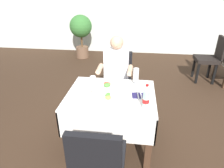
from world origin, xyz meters
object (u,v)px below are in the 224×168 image
(chair_near_camera_side, at_px, (99,161))
(seated_diner_far, at_px, (116,73))
(chair_far_diner_seat, at_px, (118,80))
(beer_glass_left, at_px, (136,76))
(potted_plant_corner, at_px, (81,30))
(plate_near_camera, at_px, (108,99))
(plate_far_diner, at_px, (108,85))
(beer_glass_middle, at_px, (93,84))
(background_chair_left, at_px, (211,57))
(cola_bottle_primary, at_px, (146,98))
(napkin_cutlery_set, at_px, (139,95))
(main_dining_table, at_px, (111,107))

(chair_near_camera_side, xyz_separation_m, seated_diner_far, (-0.02, 1.53, 0.16))
(chair_far_diner_seat, bearing_deg, seated_diner_far, -98.63)
(beer_glass_left, relative_size, potted_plant_corner, 0.18)
(plate_near_camera, height_order, plate_far_diner, plate_near_camera)
(plate_near_camera, relative_size, beer_glass_middle, 1.04)
(chair_near_camera_side, bearing_deg, chair_far_diner_seat, 90.00)
(beer_glass_middle, xyz_separation_m, background_chair_left, (2.04, 2.20, -0.31))
(plate_far_diner, relative_size, beer_glass_left, 1.12)
(plate_near_camera, bearing_deg, seated_diner_far, 90.22)
(seated_diner_far, height_order, plate_near_camera, seated_diner_far)
(beer_glass_left, height_order, background_chair_left, background_chair_left)
(chair_near_camera_side, distance_m, cola_bottle_primary, 0.76)
(background_chair_left, bearing_deg, beer_glass_middle, -132.94)
(chair_near_camera_side, bearing_deg, napkin_cutlery_set, 67.76)
(background_chair_left, bearing_deg, seated_diner_far, -141.21)
(background_chair_left, bearing_deg, napkin_cutlery_set, -124.28)
(plate_near_camera, xyz_separation_m, potted_plant_corner, (-1.27, 3.54, 0.01))
(beer_glass_middle, bearing_deg, cola_bottle_primary, -23.44)
(main_dining_table, relative_size, chair_far_diner_seat, 1.06)
(background_chair_left, xyz_separation_m, potted_plant_corner, (-3.12, 1.21, 0.23))
(chair_far_diner_seat, distance_m, potted_plant_corner, 2.90)
(plate_near_camera, bearing_deg, background_chair_left, 51.61)
(cola_bottle_primary, bearing_deg, beer_glass_left, 101.22)
(chair_near_camera_side, distance_m, potted_plant_corner, 4.42)
(potted_plant_corner, bearing_deg, seated_diner_far, -64.85)
(main_dining_table, bearing_deg, background_chair_left, 50.15)
(plate_near_camera, xyz_separation_m, beer_glass_middle, (-0.20, 0.14, 0.10))
(plate_near_camera, bearing_deg, chair_near_camera_side, -88.89)
(napkin_cutlery_set, bearing_deg, chair_near_camera_side, -112.24)
(plate_near_camera, bearing_deg, napkin_cutlery_set, 20.49)
(chair_far_diner_seat, relative_size, seated_diner_far, 0.77)
(plate_far_diner, bearing_deg, main_dining_table, -71.22)
(seated_diner_far, bearing_deg, cola_bottle_primary, -67.15)
(beer_glass_middle, distance_m, cola_bottle_primary, 0.66)
(plate_near_camera, height_order, potted_plant_corner, potted_plant_corner)
(chair_far_diner_seat, height_order, background_chair_left, same)
(chair_far_diner_seat, relative_size, plate_near_camera, 4.38)
(plate_near_camera, distance_m, beer_glass_middle, 0.26)
(seated_diner_far, bearing_deg, plate_near_camera, -89.78)
(cola_bottle_primary, bearing_deg, main_dining_table, 146.50)
(chair_near_camera_side, bearing_deg, beer_glass_left, 75.99)
(plate_far_diner, distance_m, background_chair_left, 2.77)
(seated_diner_far, xyz_separation_m, beer_glass_left, (0.30, -0.41, 0.15))
(seated_diner_far, xyz_separation_m, background_chair_left, (1.85, 1.49, -0.16))
(plate_near_camera, bearing_deg, chair_far_diner_seat, 89.20)
(main_dining_table, bearing_deg, chair_near_camera_side, -90.00)
(beer_glass_middle, bearing_deg, chair_far_diner_seat, 75.64)
(plate_near_camera, xyz_separation_m, background_chair_left, (1.85, 2.33, -0.21))
(chair_near_camera_side, xyz_separation_m, beer_glass_left, (0.28, 1.12, 0.31))
(chair_far_diner_seat, xyz_separation_m, seated_diner_far, (-0.02, -0.11, 0.16))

